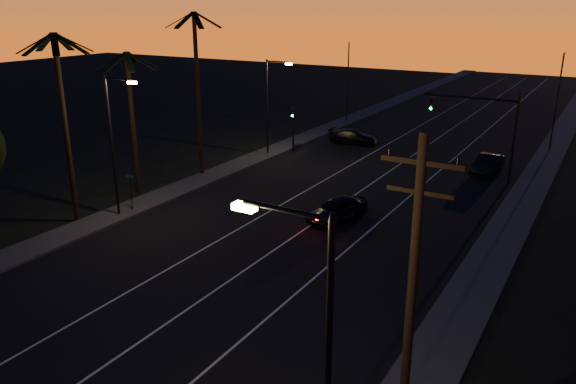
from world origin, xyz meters
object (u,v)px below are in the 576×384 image
Objects in this scene: signal_mast at (483,119)px; right_car at (487,164)px; lead_car at (338,209)px; utility_pole at (412,296)px; cross_car at (353,137)px.

signal_mast is 4.57m from right_car.
lead_car is at bearing -112.34° from signal_mast.
utility_pole is 19.79m from lead_car.
utility_pole is 2.18× the size of right_car.
right_car is 14.00m from cross_car.
right_car is 0.94× the size of cross_car.
utility_pole is at bearing -63.72° from cross_car.
signal_mast is 1.46× the size of cross_car.
cross_car is (-17.67, 35.78, -4.62)m from utility_pole.
signal_mast is at bearing -23.67° from cross_car.
lead_car is 16.75m from right_car.
lead_car reaches higher than cross_car.
utility_pole is 32.71m from right_car.
signal_mast is 1.55× the size of right_car.
right_car is (0.31, 2.13, -4.04)m from signal_mast.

